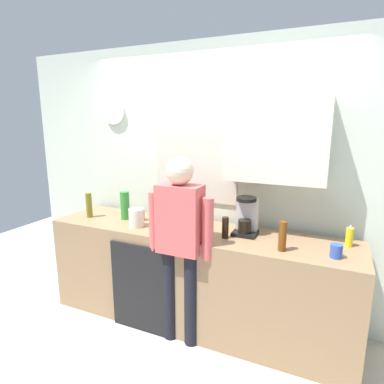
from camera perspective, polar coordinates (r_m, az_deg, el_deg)
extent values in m
plane|color=beige|center=(3.11, -1.95, -24.52)|extent=(8.00, 8.00, 0.00)
cube|color=#937251|center=(3.10, 0.53, -14.71)|extent=(2.80, 0.64, 0.91)
cube|color=black|center=(3.04, -9.35, -16.48)|extent=(0.56, 0.02, 0.82)
cube|color=silver|center=(3.21, 3.67, 2.17)|extent=(4.40, 0.10, 2.60)
cube|color=beige|center=(3.19, 0.59, 5.07)|extent=(0.86, 0.02, 0.76)
cube|color=#8CA5C6|center=(3.19, 0.62, 5.08)|extent=(0.80, 0.02, 0.70)
cube|color=silver|center=(2.79, 14.62, 8.78)|extent=(0.84, 0.32, 0.68)
cylinder|color=silver|center=(3.64, -13.61, 13.54)|extent=(0.26, 0.03, 0.26)
cube|color=black|center=(2.84, 9.33, -7.13)|extent=(0.20, 0.20, 0.03)
cube|color=silver|center=(2.85, 9.76, -3.82)|extent=(0.18, 0.08, 0.28)
cylinder|color=black|center=(2.79, 9.22, -5.97)|extent=(0.11, 0.11, 0.11)
cylinder|color=black|center=(2.76, 9.55, -1.25)|extent=(0.17, 0.17, 0.03)
cylinder|color=brown|center=(2.53, 15.67, -7.50)|extent=(0.06, 0.06, 0.23)
cylinder|color=#195923|center=(3.08, -1.23, -2.80)|extent=(0.07, 0.07, 0.30)
cylinder|color=#2D8C33|center=(3.27, -11.74, -2.32)|extent=(0.09, 0.09, 0.28)
cylinder|color=olive|center=(3.43, -17.69, -2.22)|extent=(0.06, 0.06, 0.25)
cylinder|color=black|center=(2.72, 5.89, -6.26)|extent=(0.06, 0.06, 0.18)
cylinder|color=maroon|center=(3.20, -3.65, -2.98)|extent=(0.06, 0.06, 0.22)
cylinder|color=#3351B2|center=(2.56, 24.08, -9.48)|extent=(0.08, 0.08, 0.10)
cylinder|color=#B26647|center=(3.23, -9.05, -4.15)|extent=(0.08, 0.08, 0.09)
cylinder|color=white|center=(2.87, -1.68, -6.27)|extent=(0.22, 0.22, 0.08)
cylinder|color=yellow|center=(2.82, 25.98, -7.17)|extent=(0.06, 0.06, 0.15)
cone|color=white|center=(2.79, 26.16, -5.42)|extent=(0.02, 0.02, 0.03)
cylinder|color=silver|center=(3.04, -9.76, -4.48)|extent=(0.14, 0.14, 0.17)
cylinder|color=black|center=(2.92, -3.86, -17.56)|extent=(0.12, 0.12, 0.82)
cylinder|color=black|center=(2.85, -0.11, -18.43)|extent=(0.12, 0.12, 0.82)
cube|color=#D85959|center=(2.60, -2.13, -4.79)|extent=(0.36, 0.20, 0.56)
sphere|color=beige|center=(2.52, -2.20, 3.72)|extent=(0.22, 0.22, 0.22)
cylinder|color=#D85959|center=(2.73, -6.65, -5.15)|extent=(0.09, 0.09, 0.50)
cylinder|color=#D85959|center=(2.53, 2.79, -6.54)|extent=(0.09, 0.09, 0.50)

